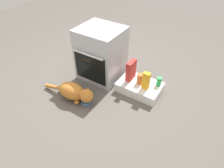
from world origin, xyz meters
name	(u,v)px	position (x,y,z in m)	size (l,w,h in m)	color
ground	(88,92)	(0.00, 0.00, 0.00)	(8.00, 8.00, 0.00)	#56514C
oven	(101,54)	(-0.06, 0.43, 0.38)	(0.59, 0.58, 0.75)	#B7BABF
pantry_cabinet	(139,87)	(0.59, 0.40, 0.07)	(0.58, 0.39, 0.13)	white
food_bowl	(86,102)	(0.11, -0.19, 0.03)	(0.12, 0.12, 0.07)	#4C7AB7
cat	(74,92)	(-0.05, -0.21, 0.13)	(0.78, 0.26, 0.25)	#C6752D
juice_carton	(146,81)	(0.68, 0.36, 0.25)	(0.09, 0.06, 0.24)	orange
cereal_box	(131,70)	(0.42, 0.43, 0.27)	(0.07, 0.18, 0.28)	#B72D28
sauce_jar	(140,79)	(0.57, 0.42, 0.20)	(0.08, 0.08, 0.14)	#D16023
soda_can	(159,81)	(0.81, 0.51, 0.19)	(0.07, 0.07, 0.12)	green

